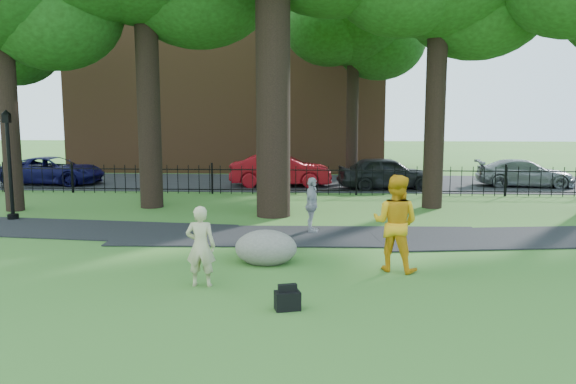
# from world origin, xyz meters

# --- Properties ---
(ground) EXTENTS (120.00, 120.00, 0.00)m
(ground) POSITION_xyz_m (0.00, 0.00, 0.00)
(ground) COLOR #366A25
(ground) RESTS_ON ground
(footpath) EXTENTS (36.07, 3.85, 0.03)m
(footpath) POSITION_xyz_m (1.00, 3.90, 0.00)
(footpath) COLOR black
(footpath) RESTS_ON ground
(street) EXTENTS (80.00, 7.00, 0.02)m
(street) POSITION_xyz_m (0.00, 16.00, 0.00)
(street) COLOR black
(street) RESTS_ON ground
(iron_fence) EXTENTS (44.00, 0.04, 1.20)m
(iron_fence) POSITION_xyz_m (0.00, 12.00, 0.60)
(iron_fence) COLOR black
(iron_fence) RESTS_ON ground
(brick_building) EXTENTS (18.00, 8.00, 12.00)m
(brick_building) POSITION_xyz_m (-4.00, 24.00, 6.00)
(brick_building) COLOR brown
(brick_building) RESTS_ON ground
(woman) EXTENTS (0.58, 0.38, 1.57)m
(woman) POSITION_xyz_m (-0.74, -0.64, 0.79)
(woman) COLOR #C2B285
(woman) RESTS_ON ground
(man) EXTENTS (1.23, 1.12, 2.05)m
(man) POSITION_xyz_m (3.12, 0.70, 1.03)
(man) COLOR orange
(man) RESTS_ON ground
(pedestrian) EXTENTS (0.43, 0.94, 1.56)m
(pedestrian) POSITION_xyz_m (1.30, 4.45, 0.78)
(pedestrian) COLOR #9A999E
(pedestrian) RESTS_ON ground
(boulder) EXTENTS (1.69, 1.52, 0.81)m
(boulder) POSITION_xyz_m (0.34, 1.12, 0.40)
(boulder) COLOR #6B6959
(boulder) RESTS_ON ground
(lamppost) EXTENTS (0.34, 0.34, 3.45)m
(lamppost) POSITION_xyz_m (-8.13, 5.80, 1.69)
(lamppost) COLOR black
(lamppost) RESTS_ON ground
(backpack) EXTENTS (0.48, 0.37, 0.32)m
(backpack) POSITION_xyz_m (1.00, -1.87, 0.16)
(backpack) COLOR black
(backpack) RESTS_ON ground
(red_bag) EXTENTS (0.42, 0.29, 0.27)m
(red_bag) POSITION_xyz_m (0.00, 1.63, 0.13)
(red_bag) COLOR maroon
(red_bag) RESTS_ON ground
(red_sedan) EXTENTS (4.68, 1.82, 1.52)m
(red_sedan) POSITION_xyz_m (-0.31, 14.58, 0.76)
(red_sedan) COLOR maroon
(red_sedan) RESTS_ON ground
(navy_van) EXTENTS (4.88, 2.56, 1.31)m
(navy_van) POSITION_xyz_m (-11.11, 14.70, 0.66)
(navy_van) COLOR #0E0C3F
(navy_van) RESTS_ON ground
(grey_car) EXTENTS (4.48, 2.42, 1.45)m
(grey_car) POSITION_xyz_m (4.43, 13.98, 0.72)
(grey_car) COLOR black
(grey_car) RESTS_ON ground
(silver_car) EXTENTS (4.44, 2.21, 1.24)m
(silver_car) POSITION_xyz_m (10.85, 15.16, 0.62)
(silver_car) COLOR gray
(silver_car) RESTS_ON ground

